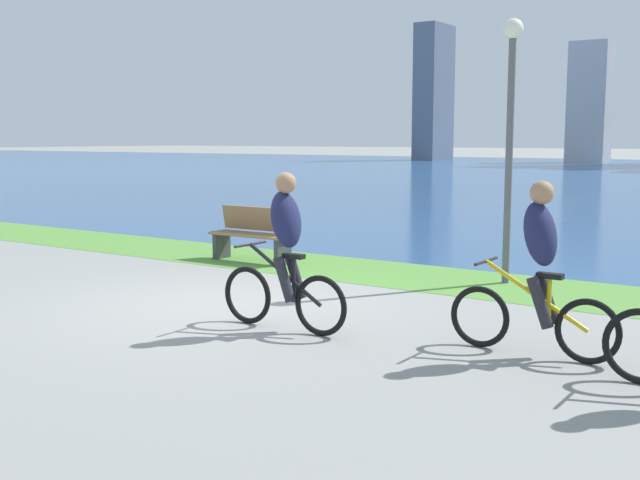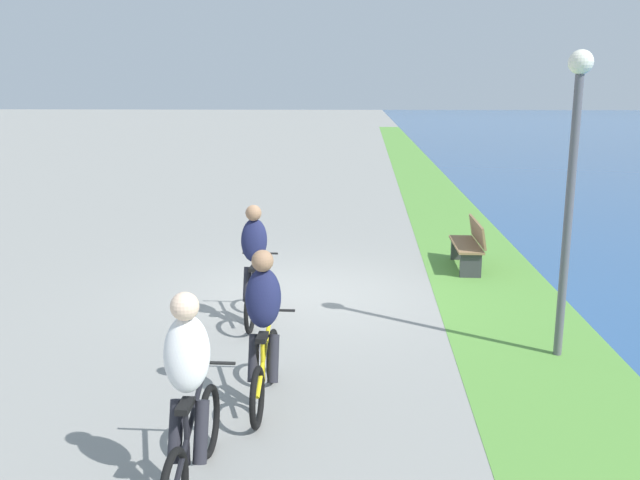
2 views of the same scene
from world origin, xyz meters
TOP-DOWN VIEW (x-y plane):
  - ground_plane at (0.00, 0.00)m, footprint 300.00×300.00m
  - grass_strip_bayside at (0.00, 3.06)m, footprint 120.00×2.03m
  - cyclist_lead at (1.34, -0.59)m, footprint 1.61×0.52m
  - cyclist_trailing at (3.87, -0.07)m, footprint 1.64×0.52m
  - cyclist_distant_rear at (5.45, -0.40)m, footprint 1.72×0.52m
  - bench_near_path at (-1.90, 2.84)m, footprint 1.50×0.47m
  - lamppost_tall at (2.27, 3.33)m, footprint 0.28×0.28m

SIDE VIEW (x-z plane):
  - ground_plane at x=0.00m, z-range 0.00..0.00m
  - grass_strip_bayside at x=0.00m, z-range 0.00..0.01m
  - bench_near_path at x=-1.90m, z-range 0.00..0.90m
  - cyclist_trailing at x=3.87m, z-range 0.01..1.65m
  - cyclist_lead at x=1.34m, z-range 0.00..1.67m
  - cyclist_distant_rear at x=5.45m, z-range 0.00..1.68m
  - lamppost_tall at x=2.27m, z-range 0.59..4.22m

